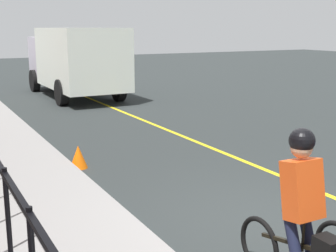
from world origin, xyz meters
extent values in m
plane|color=#292F2F|center=(0.00, 0.00, 0.00)|extent=(80.00, 80.00, 0.00)
torus|color=black|center=(-0.89, 1.03, 0.33)|extent=(0.66, 0.07, 0.66)
cube|color=black|center=(-1.41, 1.04, 0.58)|extent=(0.93, 0.05, 0.24)
cylinder|color=black|center=(-1.56, 1.04, 0.73)|extent=(0.03, 0.03, 0.35)
cube|color=#E04D18|center=(-1.51, 1.04, 1.21)|extent=(0.34, 0.36, 0.63)
sphere|color=tan|center=(-1.46, 1.04, 1.62)|extent=(0.22, 0.22, 0.22)
sphere|color=black|center=(-1.46, 1.04, 1.70)|extent=(0.26, 0.26, 0.26)
cylinder|color=#191E38|center=(-1.53, 1.14, 0.68)|extent=(0.34, 0.12, 0.65)
cylinder|color=#191E38|center=(-1.53, 0.94, 0.68)|extent=(0.34, 0.12, 0.65)
cube|color=black|center=(-1.89, 1.04, 0.75)|extent=(0.24, 0.20, 0.18)
cube|color=white|center=(12.71, -1.27, 1.63)|extent=(4.76, 2.40, 2.30)
cube|color=silver|center=(16.13, -1.27, 1.43)|extent=(1.82, 2.21, 1.90)
cylinder|color=black|center=(15.99, -0.15, 0.48)|extent=(0.96, 0.30, 0.96)
cylinder|color=black|center=(15.99, -2.39, 0.48)|extent=(0.96, 0.30, 0.96)
cylinder|color=black|center=(11.65, -0.15, 0.48)|extent=(0.96, 0.30, 0.96)
cylinder|color=black|center=(11.65, -2.39, 0.48)|extent=(0.96, 0.30, 0.96)
cone|color=#FA6309|center=(4.00, 1.64, 0.23)|extent=(0.36, 0.36, 0.47)
camera|label=1|loc=(-4.69, 4.29, 2.79)|focal=48.97mm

